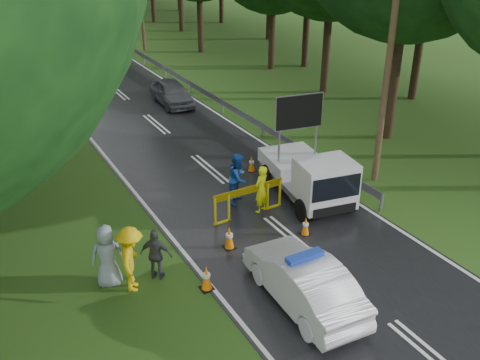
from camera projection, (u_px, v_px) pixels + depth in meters
ground at (292, 239)px, 17.02m from camera, size 160.00×160.00×0.00m
road at (71, 52)px, 40.57m from camera, size 7.00×140.00×0.02m
guardrail at (119, 41)px, 41.68m from camera, size 0.12×60.06×0.70m
utility_pole_near at (390, 49)px, 18.62m from camera, size 1.40×0.24×10.00m
police_sedan at (303, 281)px, 13.89m from camera, size 1.64×4.25×1.52m
work_truck at (310, 175)px, 18.97m from camera, size 2.64×4.73×3.57m
barrier at (249, 194)px, 17.98m from camera, size 2.68×0.16×1.11m
officer at (261, 189)px, 18.23m from camera, size 0.74×0.64×1.72m
civilian at (238, 178)px, 18.83m from camera, size 1.15×1.14×1.88m
bystander_left at (131, 259)px, 14.32m from camera, size 1.13×1.42×1.92m
bystander_mid at (156, 254)px, 14.84m from camera, size 0.95×0.88×1.56m
bystander_right at (107, 256)px, 14.50m from camera, size 1.05×0.85×1.86m
queue_car_first at (172, 92)px, 29.07m from camera, size 1.78×3.96×1.32m
queue_car_second at (101, 58)px, 36.27m from camera, size 2.38×4.60×1.28m
queue_car_third at (82, 40)px, 41.01m from camera, size 3.12×5.91×1.58m
queue_car_fourth at (74, 21)px, 48.83m from camera, size 1.85×4.48×1.44m
cone_near_left at (207, 278)px, 14.55m from camera, size 0.36×0.36×0.76m
cone_center at (306, 226)px, 17.10m from camera, size 0.31×0.31×0.65m
cone_far at (252, 164)px, 21.41m from camera, size 0.32×0.32×0.68m
cone_left_mid at (229, 238)px, 16.38m from camera, size 0.36×0.36×0.76m
cone_right at (322, 171)px, 20.85m from camera, size 0.31×0.31×0.66m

